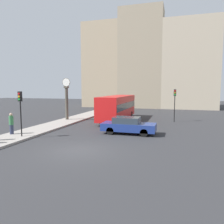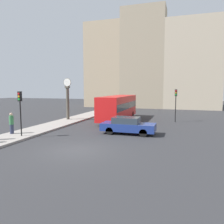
% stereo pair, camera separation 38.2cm
% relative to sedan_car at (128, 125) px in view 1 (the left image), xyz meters
% --- Properties ---
extents(ground_plane, '(120.00, 120.00, 0.00)m').
position_rel_sedan_car_xyz_m(ground_plane, '(-1.93, -5.77, -0.72)').
color(ground_plane, '#2D2D30').
extents(sidewalk_corner, '(2.78, 23.94, 0.16)m').
position_rel_sedan_car_xyz_m(sidewalk_corner, '(-8.12, 4.20, -0.64)').
color(sidewalk_corner, gray).
rests_on(sidewalk_corner, ground_plane).
extents(building_row, '(25.90, 5.00, 19.10)m').
position_rel_sedan_car_xyz_m(building_row, '(-2.09, 25.81, 8.03)').
color(building_row, tan).
rests_on(building_row, ground_plane).
extents(sedan_car, '(4.53, 1.78, 1.43)m').
position_rel_sedan_car_xyz_m(sedan_car, '(0.00, 0.00, 0.00)').
color(sedan_car, navy).
rests_on(sedan_car, ground_plane).
extents(bus_distant, '(2.35, 9.36, 2.94)m').
position_rel_sedan_car_xyz_m(bus_distant, '(-2.86, 7.08, 0.95)').
color(bus_distant, red).
rests_on(bus_distant, ground_plane).
extents(traffic_light_near, '(0.26, 0.24, 3.45)m').
position_rel_sedan_car_xyz_m(traffic_light_near, '(-7.54, -3.97, 1.92)').
color(traffic_light_near, black).
rests_on(traffic_light_near, sidewalk_corner).
extents(traffic_light_far, '(0.26, 0.24, 3.72)m').
position_rel_sedan_car_xyz_m(traffic_light_far, '(3.66, 7.93, 1.95)').
color(traffic_light_far, black).
rests_on(traffic_light_far, ground_plane).
extents(street_clock, '(0.99, 0.46, 4.87)m').
position_rel_sedan_car_xyz_m(street_clock, '(-8.59, 5.29, 1.80)').
color(street_clock, '#4C473D').
rests_on(street_clock, sidewalk_corner).
extents(pedestrian_green_hoodie, '(0.35, 0.35, 1.72)m').
position_rel_sedan_car_xyz_m(pedestrian_green_hoodie, '(-8.86, -3.52, 0.30)').
color(pedestrian_green_hoodie, '#2D334C').
rests_on(pedestrian_green_hoodie, sidewalk_corner).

